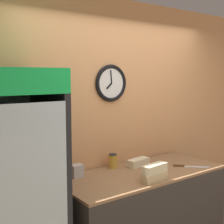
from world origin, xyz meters
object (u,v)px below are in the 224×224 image
Objects in this scene: sandwich_stack_middle at (155,169)px; condiment_jar at (113,161)px; sandwich_stack_bottom at (154,177)px; chefs_knife at (186,166)px; beverage_cooler at (4,184)px; sandwich_flat_left at (138,162)px; napkin_dispenser at (77,171)px.

condiment_jar is (-0.06, 0.56, -0.04)m from sandwich_stack_middle.
sandwich_stack_bottom reaches higher than chefs_knife.
condiment_jar is at bearing 9.86° from beverage_cooler.
sandwich_stack_bottom is 0.08m from sandwich_stack_middle.
sandwich_stack_bottom is at bearing -167.69° from chefs_knife.
sandwich_stack_middle is at bearing 0.00° from sandwich_stack_bottom.
sandwich_flat_left is at bearing 3.92° from beverage_cooler.
sandwich_stack_bottom is 0.56m from condiment_jar.
sandwich_flat_left is at bearing 140.54° from chefs_knife.
beverage_cooler reaches higher than napkin_dispenser.
beverage_cooler is at bearing 164.27° from sandwich_stack_bottom.
sandwich_stack_middle is at bearing -15.73° from beverage_cooler.
sandwich_flat_left is at bearing 66.22° from sandwich_stack_middle.
chefs_knife is at bearing 12.31° from sandwich_stack_middle.
sandwich_stack_bottom is 0.49m from sandwich_flat_left.
condiment_jar is (-0.06, 0.56, 0.04)m from sandwich_stack_bottom.
chefs_knife is 2.49× the size of napkin_dispenser.
sandwich_stack_middle reaches higher than sandwich_flat_left.
sandwich_flat_left is 0.28m from condiment_jar.
chefs_knife is at bearing 12.31° from sandwich_stack_bottom.
sandwich_flat_left is at bearing 66.22° from sandwich_stack_bottom.
sandwich_flat_left is 1.79× the size of condiment_jar.
beverage_cooler is 0.76m from napkin_dispenser.
sandwich_stack_bottom is 0.61m from chefs_knife.
sandwich_flat_left is at bearing -22.42° from condiment_jar.
sandwich_stack_bottom is 1.00× the size of sandwich_flat_left.
beverage_cooler is 7.11× the size of sandwich_stack_bottom.
chefs_knife is at bearing -6.91° from beverage_cooler.
condiment_jar is at bearing 4.07° from napkin_dispenser.
chefs_knife is (0.59, 0.13, -0.03)m from sandwich_stack_bottom.
sandwich_stack_bottom is at bearing -113.78° from sandwich_flat_left.
napkin_dispenser is (-0.71, 0.08, 0.02)m from sandwich_flat_left.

